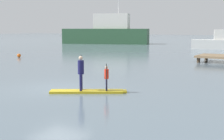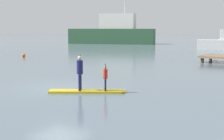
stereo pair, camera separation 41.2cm
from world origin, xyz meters
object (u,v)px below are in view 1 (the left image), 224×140
paddleboard_near (88,91)px  paddler_adult (81,71)px  paddler_child_solo (106,77)px  fishing_boat_white_large (107,33)px  mooring_buoy_near (19,56)px  fishing_boat_green_midground (223,42)px

paddleboard_near → paddler_adult: 0.99m
paddler_child_solo → fishing_boat_white_large: 45.62m
mooring_buoy_near → fishing_boat_green_midground: bearing=58.1°
fishing_boat_green_midground → paddler_adult: bearing=-87.4°
paddleboard_near → paddler_adult: bearing=-149.2°
paddleboard_near → paddler_child_solo: (0.70, 0.43, 0.67)m
paddleboard_near → paddler_child_solo: 1.06m
paddleboard_near → mooring_buoy_near: 19.39m
fishing_boat_white_large → mooring_buoy_near: size_ratio=42.82×
paddler_adult → paddler_child_solo: size_ratio=1.31×
paddleboard_near → paddler_adult: (-0.27, -0.16, 0.94)m
fishing_boat_green_midground → mooring_buoy_near: fishing_boat_green_midground is taller
paddleboard_near → paddler_child_solo: bearing=31.2°
paddler_adult → mooring_buoy_near: (-15.78, 11.04, -0.80)m
paddler_adult → fishing_boat_white_large: bearing=120.7°
paddleboard_near → fishing_boat_white_large: size_ratio=0.20×
paddleboard_near → fishing_boat_white_large: fishing_boat_white_large is taller
fishing_boat_white_large → mooring_buoy_near: 29.21m
paddler_child_solo → fishing_boat_white_large: bearing=122.1°
fishing_boat_green_midground → paddler_child_solo: bearing=-85.7°
paddleboard_near → fishing_boat_green_midground: size_ratio=0.41×
fishing_boat_green_midground → paddleboard_near: bearing=-86.9°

